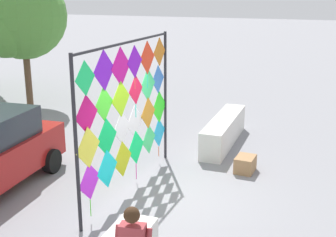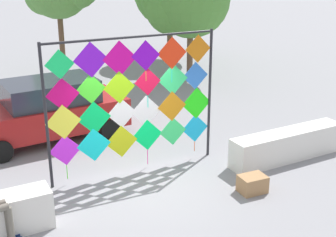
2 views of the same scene
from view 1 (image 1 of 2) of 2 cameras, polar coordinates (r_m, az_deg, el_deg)
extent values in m
plane|color=gray|center=(10.22, -0.81, -9.72)|extent=(120.00, 120.00, 0.00)
cube|color=silver|center=(13.50, 6.98, -1.53)|extent=(3.36, 0.61, 0.78)
cylinder|color=#232328|center=(8.38, -11.39, -3.49)|extent=(0.07, 0.07, 3.38)
cylinder|color=#232328|center=(11.93, -0.34, 2.70)|extent=(0.07, 0.07, 3.38)
cylinder|color=#232328|center=(9.77, -5.13, 9.43)|extent=(4.18, 0.25, 0.06)
cube|color=#D428F6|center=(8.95, -9.75, -7.75)|extent=(0.75, 0.05, 0.75)
cylinder|color=#39E516|center=(9.20, -9.63, -10.92)|extent=(0.02, 0.02, 0.36)
cube|color=#10E6E8|center=(9.48, -7.58, -6.23)|extent=(0.83, 0.05, 0.83)
cube|color=#C7D214|center=(10.06, -5.68, -5.08)|extent=(0.82, 0.05, 0.82)
cube|color=#06F96A|center=(10.62, -4.00, -3.62)|extent=(0.80, 0.05, 0.80)
cylinder|color=#E51690|center=(10.84, -3.99, -6.59)|extent=(0.02, 0.02, 0.39)
cube|color=#37E974|center=(11.23, -2.39, -2.60)|extent=(0.75, 0.05, 0.75)
cube|color=#15B2EC|center=(11.81, -1.13, -1.78)|extent=(0.76, 0.05, 0.76)
cylinder|color=#E54E16|center=(11.98, -1.16, -4.13)|extent=(0.02, 0.02, 0.27)
cube|color=yellow|center=(8.70, -9.91, -3.60)|extent=(0.82, 0.05, 0.82)
cylinder|color=#1620E5|center=(8.91, -9.78, -7.09)|extent=(0.02, 0.02, 0.34)
cube|color=#07D45B|center=(9.30, -7.63, -2.37)|extent=(0.81, 0.05, 0.81)
cube|color=white|center=(9.88, -5.78, -1.15)|extent=(0.73, 0.05, 0.73)
cylinder|color=#E5168E|center=(10.06, -5.74, -4.25)|extent=(0.02, 0.02, 0.41)
cube|color=white|center=(10.42, -4.16, -0.37)|extent=(0.79, 0.05, 0.79)
cube|color=orange|center=(11.00, -2.48, 0.68)|extent=(0.78, 0.05, 0.78)
cylinder|color=blue|center=(11.18, -2.49, -2.23)|extent=(0.02, 0.02, 0.40)
cube|color=#1DF514|center=(11.64, -1.10, 1.43)|extent=(0.83, 0.05, 0.83)
cube|color=#CE0965|center=(8.56, -10.11, 0.47)|extent=(0.77, 0.05, 0.77)
cylinder|color=#16E584|center=(8.73, -9.98, -3.15)|extent=(0.02, 0.02, 0.38)
cube|color=#41E128|center=(9.08, -7.98, 1.78)|extent=(0.70, 0.04, 0.70)
cube|color=#8ED411|center=(9.65, -5.89, 2.45)|extent=(0.78, 0.05, 0.78)
cube|color=red|center=(10.27, -4.04, 3.59)|extent=(0.68, 0.04, 0.68)
cylinder|color=#16E5BE|center=(10.39, -4.04, 0.96)|extent=(0.02, 0.02, 0.30)
cube|color=#32E072|center=(10.88, -2.52, 4.21)|extent=(0.80, 0.05, 0.80)
cube|color=blue|center=(11.44, -1.24, 4.92)|extent=(0.71, 0.05, 0.71)
cube|color=#17E46A|center=(8.37, -10.30, 4.96)|extent=(0.65, 0.04, 0.65)
cube|color=#8014EB|center=(8.96, -7.97, 5.97)|extent=(0.81, 0.05, 0.81)
cube|color=#E30B98|center=(9.55, -5.91, 6.44)|extent=(0.83, 0.05, 0.83)
cube|color=#810CD8|center=(10.10, -4.18, 7.08)|extent=(0.72, 0.05, 0.72)
cylinder|color=#6FE516|center=(10.20, -4.17, 4.39)|extent=(0.02, 0.02, 0.25)
cube|color=#F93111|center=(10.73, -2.59, 7.60)|extent=(0.78, 0.05, 0.78)
cylinder|color=#16C8E5|center=(10.83, -2.60, 4.68)|extent=(0.02, 0.02, 0.33)
cube|color=orange|center=(11.36, -1.07, 8.31)|extent=(0.70, 0.04, 0.70)
sphere|color=tan|center=(6.28, -4.50, -11.94)|extent=(0.22, 0.22, 0.22)
sphere|color=#382314|center=(6.25, -4.56, -11.90)|extent=(0.22, 0.22, 0.22)
cylinder|color=#993338|center=(6.53, -6.29, -14.33)|extent=(0.19, 0.10, 0.31)
cylinder|color=black|center=(11.74, -14.31, -5.14)|extent=(0.61, 0.26, 0.60)
cube|color=#9E754C|center=(11.61, 9.60, -5.63)|extent=(0.63, 0.49, 0.39)
cylinder|color=brown|center=(18.42, -17.09, 5.32)|extent=(0.25, 0.25, 2.46)
sphere|color=#4C8938|center=(18.17, -17.67, 12.15)|extent=(3.25, 3.25, 3.25)
sphere|color=#4C8938|center=(17.83, -19.67, 10.71)|extent=(2.25, 2.25, 2.25)
camera|label=2|loc=(7.15, 72.05, 10.47)|focal=49.11mm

